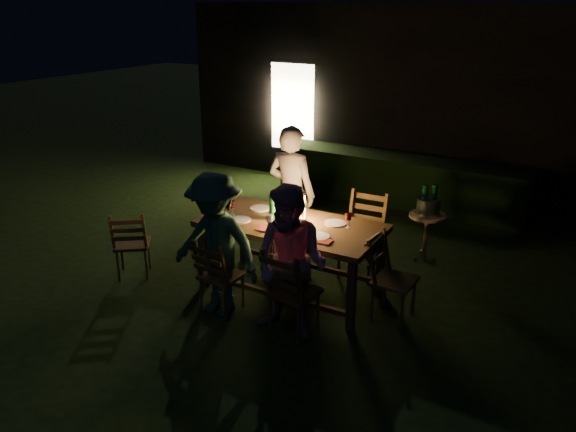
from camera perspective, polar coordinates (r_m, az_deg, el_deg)
The scene contains 29 objects.
garden_envelope at distance 11.52m, azimuth 17.98°, elevation 11.82°, with size 40.00×40.00×3.20m.
dining_table at distance 6.38m, azimuth 0.32°, elevation -1.42°, with size 2.08×1.05×0.86m.
chair_near_left at distance 6.23m, azimuth -6.83°, elevation -7.24°, with size 0.42×0.45×0.91m.
chair_near_right at distance 5.79m, azimuth 0.48°, elevation -9.11°, with size 0.50×0.53×1.00m.
chair_far_left at distance 7.39m, azimuth 0.14°, elevation -2.23°, with size 0.50×0.52×0.97m.
chair_far_right at distance 6.99m, azimuth 7.35°, elevation -3.56°, with size 0.49×0.53×1.07m.
chair_end at distance 6.14m, azimuth 10.49°, elevation -7.70°, with size 0.47×0.44×0.96m.
chair_spare at distance 7.19m, azimuth -15.46°, elevation -3.85°, with size 0.59×0.60×0.92m.
person_house_side at distance 7.21m, azimuth 0.35°, elevation 2.27°, with size 0.65×0.43×1.78m, color white.
person_opp_right at distance 5.51m, azimuth 0.27°, elevation -4.87°, with size 0.78×0.60×1.60m, color #B17996.
person_opp_left at distance 5.96m, azimuth -7.32°, elevation -2.98°, with size 1.03×0.59×1.60m, color #2C5846.
lantern at distance 6.31m, azimuth 0.94°, elevation 0.69°, with size 0.16×0.16×0.35m.
plate_far_left at distance 6.78m, azimuth -2.85°, elevation 0.79°, with size 0.25×0.25×0.01m, color white.
plate_near_left at distance 6.44m, azimuth -4.92°, elevation -0.39°, with size 0.25×0.25×0.01m, color white.
plate_far_right at distance 6.34m, azimuth 4.84°, elevation -0.74°, with size 0.25×0.25×0.01m, color white.
plate_near_right at distance 5.97m, azimuth 3.07°, elevation -2.09°, with size 0.25×0.25×0.01m, color white.
wineglass_a at distance 6.68m, azimuth -0.77°, elevation 1.23°, with size 0.06×0.06×0.18m, color #59070F, non-canonical shape.
wineglass_b at distance 6.58m, azimuth -5.68°, elevation 0.80°, with size 0.06×0.06×0.18m, color #59070F, non-canonical shape.
wineglass_c at distance 5.95m, azimuth 1.54°, elevation -1.30°, with size 0.06×0.06×0.18m, color #59070F, non-canonical shape.
wineglass_d at distance 6.21m, azimuth 6.13°, elevation -0.44°, with size 0.06×0.06×0.18m, color #59070F, non-canonical shape.
wineglass_e at distance 6.12m, azimuth -1.86°, elevation -0.67°, with size 0.06×0.06×0.18m, color silver, non-canonical shape.
bottle_table at distance 6.41m, azimuth -1.63°, elevation 0.86°, with size 0.07×0.07×0.28m, color #0F471E.
napkin_left at distance 6.16m, azimuth -2.35°, elevation -1.36°, with size 0.18×0.14×0.01m, color red.
napkin_right at distance 5.87m, azimuth 3.60°, elevation -2.56°, with size 0.18×0.14×0.01m, color red.
phone at distance 6.42m, azimuth -5.83°, elevation -0.53°, with size 0.14×0.07×0.01m, color black.
side_table at distance 7.49m, azimuth 13.95°, elevation -0.38°, with size 0.47×0.47×0.63m.
ice_bucket at distance 7.42m, azimuth 14.07°, elevation 0.95°, with size 0.30×0.30×0.22m, color #A5A8AD.
bottle_bucket_a at distance 7.38m, azimuth 13.65°, elevation 1.29°, with size 0.07×0.07×0.32m, color #0F471E.
bottle_bucket_b at distance 7.43m, azimuth 14.56°, elevation 1.34°, with size 0.07×0.07×0.32m, color #0F471E.
Camera 1 is at (2.42, -4.99, 3.19)m, focal length 35.00 mm.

